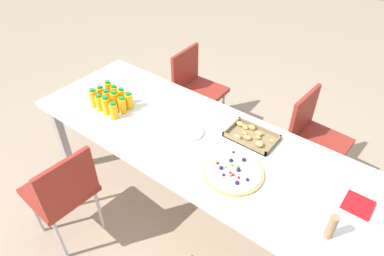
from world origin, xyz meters
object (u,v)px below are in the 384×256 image
at_px(chair_near_left, 63,190).
at_px(juice_bottle_3, 114,111).
at_px(cardboard_tube, 331,227).
at_px(juice_bottle_10, 122,97).
at_px(juice_bottle_0, 94,98).
at_px(juice_bottle_9, 115,94).
at_px(chair_far_left, 195,85).
at_px(juice_bottle_11, 129,101).
at_px(plate_stack, 189,132).
at_px(juice_bottle_6, 115,101).
at_px(fruit_pizza, 234,172).
at_px(party_table, 199,145).
at_px(juice_bottle_8, 109,90).
at_px(snack_tray, 252,136).
at_px(juice_bottle_2, 106,106).
at_px(juice_bottle_4, 101,94).
at_px(napkin_stack, 358,205).
at_px(juice_bottle_5, 107,98).
at_px(juice_bottle_1, 100,103).
at_px(juice_bottle_7, 122,105).
at_px(chair_far_right, 313,134).

relative_size(chair_near_left, juice_bottle_3, 6.21).
bearing_deg(cardboard_tube, juice_bottle_10, 174.25).
xyz_separation_m(juice_bottle_0, juice_bottle_9, (0.07, 0.14, -0.01)).
relative_size(chair_far_left, juice_bottle_10, 5.86).
distance_m(juice_bottle_11, plate_stack, 0.53).
distance_m(juice_bottle_6, fruit_pizza, 1.05).
xyz_separation_m(party_table, juice_bottle_6, (-0.70, -0.11, 0.13)).
bearing_deg(chair_far_left, chair_near_left, 1.75).
relative_size(juice_bottle_8, snack_tray, 0.45).
xyz_separation_m(juice_bottle_2, juice_bottle_9, (-0.07, 0.15, -0.01)).
height_order(party_table, juice_bottle_6, juice_bottle_6).
xyz_separation_m(juice_bottle_0, juice_bottle_4, (-0.00, 0.07, -0.01)).
bearing_deg(napkin_stack, party_table, -175.34).
height_order(juice_bottle_5, juice_bottle_11, same).
xyz_separation_m(chair_far_left, fruit_pizza, (1.00, -0.93, 0.24)).
relative_size(juice_bottle_1, fruit_pizza, 0.37).
bearing_deg(cardboard_tube, juice_bottle_3, 179.58).
xyz_separation_m(juice_bottle_6, juice_bottle_8, (-0.15, 0.07, -0.00)).
bearing_deg(juice_bottle_6, juice_bottle_1, -134.17).
bearing_deg(plate_stack, party_table, -0.71).
bearing_deg(juice_bottle_11, juice_bottle_2, -118.65).
height_order(juice_bottle_3, juice_bottle_6, juice_bottle_6).
distance_m(juice_bottle_6, plate_stack, 0.62).
distance_m(juice_bottle_10, napkin_stack, 1.72).
height_order(juice_bottle_3, juice_bottle_10, juice_bottle_10).
height_order(juice_bottle_2, plate_stack, juice_bottle_2).
bearing_deg(snack_tray, chair_far_left, 147.64).
bearing_deg(juice_bottle_11, juice_bottle_10, 178.25).
xyz_separation_m(juice_bottle_7, juice_bottle_11, (-0.00, 0.07, 0.00)).
relative_size(juice_bottle_0, fruit_pizza, 0.42).
bearing_deg(fruit_pizza, party_table, 159.75).
xyz_separation_m(chair_far_right, juice_bottle_0, (-1.37, -0.98, 0.30)).
height_order(juice_bottle_2, cardboard_tube, cardboard_tube).
bearing_deg(juice_bottle_7, chair_far_right, 38.18).
xyz_separation_m(juice_bottle_2, juice_bottle_3, (0.08, -0.01, -0.01)).
xyz_separation_m(juice_bottle_6, juice_bottle_11, (0.08, 0.07, -0.01)).
relative_size(chair_far_left, juice_bottle_1, 6.29).
xyz_separation_m(chair_far_right, juice_bottle_11, (-1.15, -0.84, 0.29)).
bearing_deg(chair_far_right, chair_near_left, -31.17).
bearing_deg(juice_bottle_7, cardboard_tube, -3.53).
distance_m(juice_bottle_5, juice_bottle_9, 0.08).
relative_size(juice_bottle_2, juice_bottle_10, 1.04).
bearing_deg(juice_bottle_8, napkin_stack, 3.66).
xyz_separation_m(juice_bottle_10, cardboard_tube, (1.65, -0.17, 0.01)).
bearing_deg(juice_bottle_2, juice_bottle_8, 133.29).
height_order(napkin_stack, cardboard_tube, cardboard_tube).
xyz_separation_m(party_table, juice_bottle_0, (-0.84, -0.18, 0.13)).
distance_m(juice_bottle_1, juice_bottle_7, 0.17).
relative_size(juice_bottle_0, snack_tray, 0.46).
bearing_deg(napkin_stack, juice_bottle_4, -174.15).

